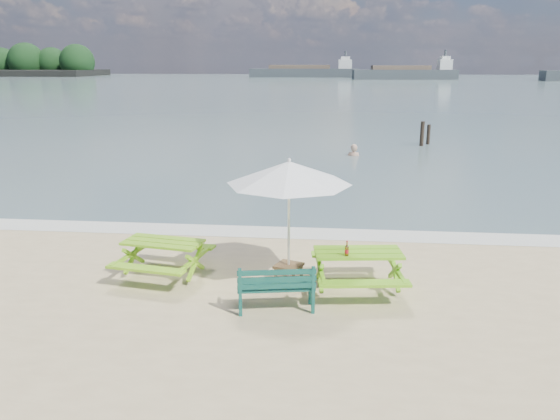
# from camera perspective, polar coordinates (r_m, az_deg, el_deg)

# --- Properties ---
(sea) EXTENTS (300.00, 300.00, 0.00)m
(sea) POSITION_cam_1_polar(r_m,az_deg,el_deg) (92.76, 5.36, 12.81)
(sea) COLOR slate
(sea) RESTS_ON ground
(foam_strip) EXTENTS (22.00, 0.90, 0.01)m
(foam_strip) POSITION_cam_1_polar(r_m,az_deg,el_deg) (12.91, 1.97, -2.42)
(foam_strip) COLOR silver
(foam_strip) RESTS_ON ground
(picnic_table_left) EXTENTS (1.71, 1.85, 0.70)m
(picnic_table_left) POSITION_cam_1_polar(r_m,az_deg,el_deg) (10.52, -12.04, -5.05)
(picnic_table_left) COLOR #7AB81B
(picnic_table_left) RESTS_ON ground
(picnic_table_right) EXTENTS (1.71, 1.86, 0.72)m
(picnic_table_right) POSITION_cam_1_polar(r_m,az_deg,el_deg) (9.78, 8.10, -6.37)
(picnic_table_right) COLOR #6EB61B
(picnic_table_right) RESTS_ON ground
(park_bench) EXTENTS (1.30, 0.63, 0.77)m
(park_bench) POSITION_cam_1_polar(r_m,az_deg,el_deg) (8.99, -0.41, -8.99)
(park_bench) COLOR #11463D
(park_bench) RESTS_ON ground
(side_table) EXTENTS (0.58, 0.58, 0.29)m
(side_table) POSITION_cam_1_polar(r_m,az_deg,el_deg) (10.21, 0.90, -6.44)
(side_table) COLOR brown
(side_table) RESTS_ON ground
(patio_umbrella) EXTENTS (2.90, 2.90, 2.23)m
(patio_umbrella) POSITION_cam_1_polar(r_m,az_deg,el_deg) (9.68, 0.95, 3.92)
(patio_umbrella) COLOR silver
(patio_umbrella) RESTS_ON ground
(beer_bottle) EXTENTS (0.07, 0.07, 0.26)m
(beer_bottle) POSITION_cam_1_polar(r_m,az_deg,el_deg) (9.38, 6.99, -4.26)
(beer_bottle) COLOR #995816
(beer_bottle) RESTS_ON picnic_table_right
(swimmer) EXTENTS (0.70, 0.53, 1.73)m
(swimmer) POSITION_cam_1_polar(r_m,az_deg,el_deg) (23.87, 7.67, 4.80)
(swimmer) COLOR tan
(swimmer) RESTS_ON ground
(mooring_pilings) EXTENTS (0.58, 0.78, 1.37)m
(mooring_pilings) POSITION_cam_1_polar(r_m,az_deg,el_deg) (27.37, 14.86, 7.47)
(mooring_pilings) COLOR black
(mooring_pilings) RESTS_ON ground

